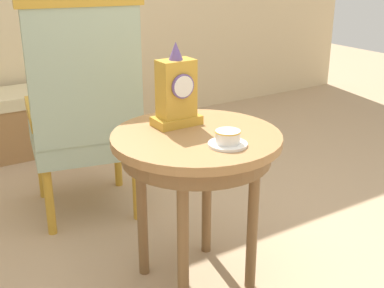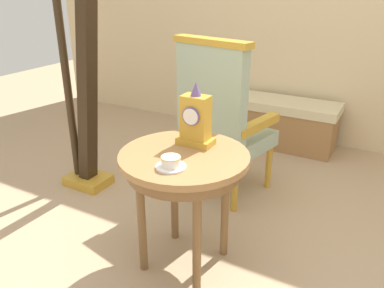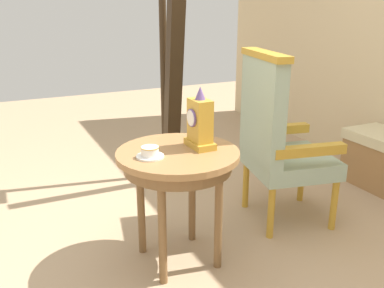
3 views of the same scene
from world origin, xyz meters
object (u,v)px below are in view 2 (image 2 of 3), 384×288
Objects in this scene: mantel_clock at (196,120)px; window_bench at (283,123)px; side_table at (184,168)px; harp at (82,89)px; armchair at (221,118)px; teacup_left at (171,163)px.

window_bench is at bearing 90.68° from mantel_clock.
side_table is 0.26m from mantel_clock.
mantel_clock reaches higher than side_table.
harp is 1.90m from window_bench.
mantel_clock reaches higher than window_bench.
window_bench is (-0.02, 1.77, -0.58)m from mantel_clock.
mantel_clock is 1.87m from window_bench.
armchair is at bearing 103.18° from mantel_clock.
teacup_left reaches higher than side_table.
side_table is 1.98× the size of mantel_clock.
side_table is at bearing -78.53° from armchair.
window_bench is at bearing 91.52° from teacup_left.
mantel_clock is at bearing -14.92° from harp.
teacup_left is 0.43× the size of mantel_clock.
teacup_left is 0.08× the size of harp.
harp is at bearing 151.93° from teacup_left.
window_bench is (-0.03, 1.91, -0.36)m from side_table.
side_table is 0.35× the size of harp.
teacup_left is at bearing -80.97° from side_table.
side_table is 4.62× the size of teacup_left.
window_bench is at bearing 55.02° from harp.
mantel_clock is at bearing -89.32° from window_bench.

